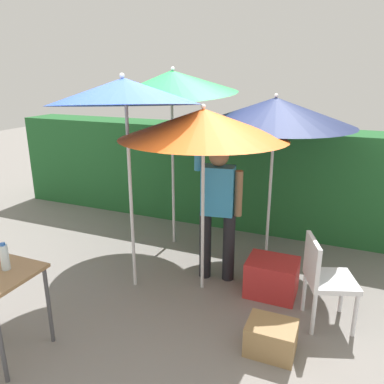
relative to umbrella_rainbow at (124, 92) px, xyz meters
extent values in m
plane|color=gray|center=(0.59, 0.05, -2.18)|extent=(24.00, 24.00, 0.00)
cube|color=#23602D|center=(0.59, 2.33, -1.39)|extent=(8.00, 0.70, 1.57)
cylinder|color=silver|center=(0.01, 0.01, -1.15)|extent=(0.04, 0.04, 2.05)
cone|color=blue|center=(0.00, 0.00, 0.00)|extent=(1.56, 1.56, 0.47)
sphere|color=silver|center=(-0.01, -0.01, 0.16)|extent=(0.05, 0.05, 0.05)
cylinder|color=silver|center=(1.28, 1.22, -1.30)|extent=(0.04, 0.04, 1.76)
cone|color=#19234C|center=(1.28, 1.22, -0.25)|extent=(1.88, 1.88, 0.34)
sphere|color=silver|center=(1.28, 1.22, -0.07)|extent=(0.05, 0.05, 0.05)
cylinder|color=silver|center=(-0.07, 1.24, -1.13)|extent=(0.04, 0.04, 2.09)
cone|color=green|center=(-0.05, 1.23, 0.06)|extent=(1.70, 1.71, 0.46)
sphere|color=silver|center=(-0.04, 1.23, 0.23)|extent=(0.05, 0.05, 0.05)
cylinder|color=silver|center=(0.75, 0.25, -1.32)|extent=(0.04, 0.04, 1.72)
cone|color=#EA5919|center=(0.75, 0.25, -0.31)|extent=(1.73, 1.74, 0.33)
sphere|color=silver|center=(0.75, 0.25, -0.14)|extent=(0.05, 0.05, 0.05)
cylinder|color=black|center=(0.69, 0.50, -1.77)|extent=(0.14, 0.14, 0.82)
cylinder|color=black|center=(0.97, 0.54, -1.77)|extent=(0.14, 0.14, 0.82)
cube|color=#338EC6|center=(0.83, 0.52, -1.08)|extent=(0.39, 0.27, 0.56)
sphere|color=#8C6647|center=(0.83, 0.52, -0.69)|extent=(0.22, 0.22, 0.22)
cylinder|color=#338EC6|center=(0.61, 0.49, -0.58)|extent=(0.10, 0.10, 0.56)
cylinder|color=#8C6647|center=(1.06, 0.56, -1.10)|extent=(0.10, 0.10, 0.52)
cylinder|color=silver|center=(2.37, 0.01, -1.96)|extent=(0.04, 0.04, 0.44)
cylinder|color=silver|center=(2.24, 0.37, -1.96)|extent=(0.04, 0.04, 0.44)
cylinder|color=silver|center=(2.01, -0.12, -1.96)|extent=(0.04, 0.04, 0.44)
cylinder|color=silver|center=(1.88, 0.24, -1.96)|extent=(0.04, 0.04, 0.44)
cube|color=silver|center=(2.12, 0.12, -1.71)|extent=(0.56, 0.56, 0.05)
cube|color=silver|center=(1.93, 0.06, -1.49)|extent=(0.18, 0.43, 0.40)
cube|color=red|center=(1.51, 0.42, -1.97)|extent=(0.54, 0.44, 0.41)
cube|color=#9E7A4C|center=(1.69, -0.50, -2.04)|extent=(0.43, 0.34, 0.28)
cylinder|color=#4C4C51|center=(-0.18, -1.13, -1.80)|extent=(0.04, 0.04, 0.76)
cylinder|color=#4C4C51|center=(-0.18, -1.65, -1.80)|extent=(0.04, 0.04, 0.76)
cylinder|color=silver|center=(-0.41, -1.31, -1.28)|extent=(0.07, 0.07, 0.22)
cylinder|color=#2D60B7|center=(-0.41, -1.31, -1.16)|extent=(0.04, 0.04, 0.02)
camera|label=1|loc=(2.12, -3.34, 0.20)|focal=35.55mm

